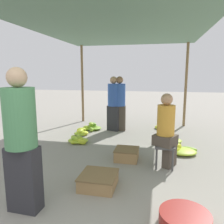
# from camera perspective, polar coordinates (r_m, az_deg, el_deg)

# --- Properties ---
(canopy_post_back_left) EXTENTS (0.08, 0.08, 2.57)m
(canopy_post_back_left) POSITION_cam_1_polar(r_m,az_deg,el_deg) (7.58, -7.75, 7.18)
(canopy_post_back_left) COLOR olive
(canopy_post_back_left) RESTS_ON ground
(canopy_post_back_right) EXTENTS (0.08, 0.08, 2.57)m
(canopy_post_back_right) POSITION_cam_1_polar(r_m,az_deg,el_deg) (7.18, 18.73, 6.62)
(canopy_post_back_right) COLOR olive
(canopy_post_back_right) RESTS_ON ground
(canopy_tarp) EXTENTS (3.78, 5.98, 0.04)m
(canopy_tarp) POSITION_cam_1_polar(r_m,az_deg,el_deg) (4.53, 0.72, 22.19)
(canopy_tarp) COLOR #567A60
(canopy_tarp) RESTS_ON canopy_post_front_left
(vendor_foreground) EXTENTS (0.39, 0.37, 1.70)m
(vendor_foreground) POSITION_cam_1_polar(r_m,az_deg,el_deg) (2.74, -22.61, -6.61)
(vendor_foreground) COLOR #2D2D33
(vendor_foreground) RESTS_ON ground
(stool) EXTENTS (0.34, 0.34, 0.41)m
(stool) POSITION_cam_1_polar(r_m,az_deg,el_deg) (3.99, 13.60, -9.42)
(stool) COLOR #4C4C4C
(stool) RESTS_ON ground
(vendor_seated) EXTENTS (0.46, 0.46, 1.31)m
(vendor_seated) POSITION_cam_1_polar(r_m,az_deg,el_deg) (3.90, 14.05, -4.50)
(vendor_seated) COLOR #4C4238
(vendor_seated) RESTS_ON ground
(basin_black) EXTENTS (0.56, 0.56, 0.14)m
(basin_black) POSITION_cam_1_polar(r_m,az_deg,el_deg) (2.76, 18.49, -24.99)
(basin_black) COLOR maroon
(basin_black) RESTS_ON ground
(banana_pile_left_0) EXTENTS (0.52, 0.48, 0.17)m
(banana_pile_left_0) POSITION_cam_1_polar(r_m,az_deg,el_deg) (5.34, -8.92, -7.21)
(banana_pile_left_0) COLOR #B7CE2B
(banana_pile_left_0) RESTS_ON ground
(banana_pile_left_1) EXTENTS (0.39, 0.41, 0.18)m
(banana_pile_left_1) POSITION_cam_1_polar(r_m,az_deg,el_deg) (5.99, -8.02, -5.20)
(banana_pile_left_1) COLOR #C0D12A
(banana_pile_left_1) RESTS_ON ground
(banana_pile_left_2) EXTENTS (0.53, 0.58, 0.23)m
(banana_pile_left_2) POSITION_cam_1_polar(r_m,az_deg,el_deg) (6.49, -5.33, -3.99)
(banana_pile_left_2) COLOR #86BA34
(banana_pile_left_2) RESTS_ON ground
(banana_pile_right_0) EXTENTS (0.59, 0.55, 0.25)m
(banana_pile_right_0) POSITION_cam_1_polar(r_m,az_deg,el_deg) (5.50, 14.71, -6.78)
(banana_pile_right_0) COLOR #81B835
(banana_pile_right_0) RESTS_ON ground
(banana_pile_right_1) EXTENTS (0.63, 0.55, 0.20)m
(banana_pile_right_1) POSITION_cam_1_polar(r_m,az_deg,el_deg) (4.84, 17.65, -9.48)
(banana_pile_right_1) COLOR yellow
(banana_pile_right_1) RESTS_ON ground
(banana_pile_right_2) EXTENTS (0.60, 0.55, 0.25)m
(banana_pile_right_2) POSITION_cam_1_polar(r_m,az_deg,el_deg) (6.78, 13.58, -3.66)
(banana_pile_right_2) COLOR #BFD12A
(banana_pile_right_2) RESTS_ON ground
(crate_near) EXTENTS (0.45, 0.45, 0.22)m
(crate_near) POSITION_cam_1_polar(r_m,az_deg,el_deg) (4.28, 3.86, -10.95)
(crate_near) COLOR #9E7A4C
(crate_near) RESTS_ON ground
(crate_mid) EXTENTS (0.52, 0.52, 0.20)m
(crate_mid) POSITION_cam_1_polar(r_m,az_deg,el_deg) (3.34, -3.55, -17.39)
(crate_mid) COLOR #9E7A4C
(crate_mid) RESTS_ON ground
(shopper_walking_mid) EXTENTS (0.41, 0.41, 1.57)m
(shopper_walking_mid) POSITION_cam_1_polar(r_m,az_deg,el_deg) (6.27, 0.42, 2.39)
(shopper_walking_mid) COLOR #2D2D33
(shopper_walking_mid) RESTS_ON ground
(shopper_walking_far) EXTENTS (0.36, 0.35, 1.57)m
(shopper_walking_far) POSITION_cam_1_polar(r_m,az_deg,el_deg) (6.28, 1.97, 2.40)
(shopper_walking_far) COLOR #4C4238
(shopper_walking_far) RESTS_ON ground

